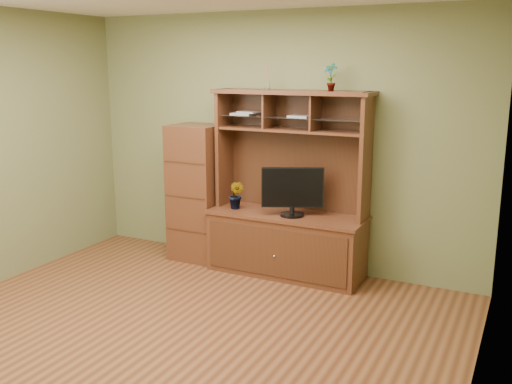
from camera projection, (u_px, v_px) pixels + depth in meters
The scene contains 8 objects.
room at pixel (168, 172), 4.33m from camera, with size 4.54×4.04×2.74m.
media_hutch at pixel (287, 225), 5.92m from camera, with size 1.66×0.61×1.90m.
monitor at pixel (292, 191), 5.72m from camera, with size 0.59×0.31×0.50m.
orchid_plant at pixel (236, 195), 6.02m from camera, with size 0.17×0.13×0.30m, color #335A1F.
top_plant at pixel (331, 77), 5.48m from camera, with size 0.14×0.09×0.27m, color #276021.
reed_diffuser at pixel (267, 79), 5.78m from camera, with size 0.05×0.05×0.27m.
magazines at pixel (263, 114), 5.88m from camera, with size 0.87×0.18×0.04m.
side_cabinet at pixel (197, 193), 6.35m from camera, with size 0.54×0.49×1.51m.
Camera 1 is at (2.50, -3.52, 2.15)m, focal length 40.00 mm.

